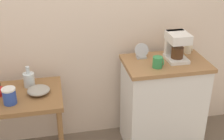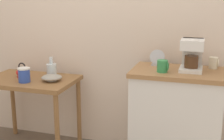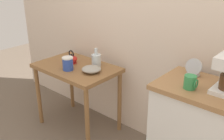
# 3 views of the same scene
# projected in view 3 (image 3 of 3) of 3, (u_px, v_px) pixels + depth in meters

# --- Properties ---
(back_wall) EXTENTS (4.40, 0.10, 2.80)m
(back_wall) POSITION_uv_depth(u_px,v_px,m) (166.00, 3.00, 2.25)
(back_wall) COLOR beige
(back_wall) RESTS_ON ground_plane
(wooden_table) EXTENTS (0.86, 0.56, 0.73)m
(wooden_table) POSITION_uv_depth(u_px,v_px,m) (77.00, 75.00, 2.73)
(wooden_table) COLOR olive
(wooden_table) RESTS_ON ground_plane
(bowl_stoneware) EXTENTS (0.19, 0.19, 0.06)m
(bowl_stoneware) POSITION_uv_depth(u_px,v_px,m) (91.00, 69.00, 2.52)
(bowl_stoneware) COLOR #9E998C
(bowl_stoneware) RESTS_ON wooden_table
(teakettle) EXTENTS (0.15, 0.12, 0.14)m
(teakettle) POSITION_uv_depth(u_px,v_px,m) (72.00, 59.00, 2.75)
(teakettle) COLOR red
(teakettle) RESTS_ON wooden_table
(glass_carafe_vase) EXTENTS (0.10, 0.10, 0.19)m
(glass_carafe_vase) POSITION_uv_depth(u_px,v_px,m) (96.00, 60.00, 2.67)
(glass_carafe_vase) COLOR silver
(glass_carafe_vase) RESTS_ON wooden_table
(canister_enamel) EXTENTS (0.11, 0.11, 0.13)m
(canister_enamel) POSITION_uv_depth(u_px,v_px,m) (68.00, 63.00, 2.57)
(canister_enamel) COLOR #2D4CAD
(canister_enamel) RESTS_ON wooden_table
(mug_tall_green) EXTENTS (0.09, 0.09, 0.10)m
(mug_tall_green) POSITION_uv_depth(u_px,v_px,m) (190.00, 82.00, 1.80)
(mug_tall_green) COLOR #338C4C
(mug_tall_green) RESTS_ON kitchen_counter
(table_clock) EXTENTS (0.13, 0.06, 0.14)m
(table_clock) POSITION_uv_depth(u_px,v_px,m) (194.00, 69.00, 2.00)
(table_clock) COLOR #B2B5BA
(table_clock) RESTS_ON kitchen_counter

